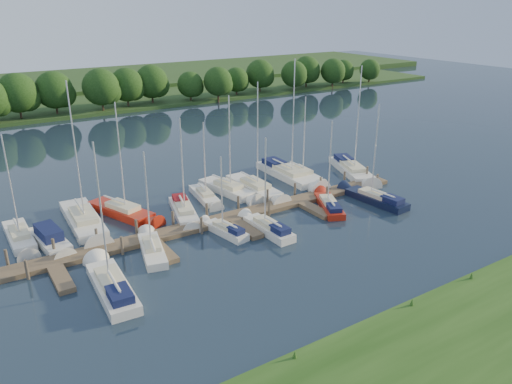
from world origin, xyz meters
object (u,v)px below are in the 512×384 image
sailboat_n_0 (20,239)px  sailboat_n_5 (205,197)px  motorboat (51,241)px  dock (233,220)px  sailboat_s_2 (225,231)px

sailboat_n_0 → sailboat_n_5: 17.89m
sailboat_n_0 → sailboat_n_5: sailboat_n_0 is taller
sailboat_n_0 → motorboat: 3.01m
motorboat → dock: bearing=157.6°
sailboat_n_0 → sailboat_n_5: size_ratio=1.15×
dock → sailboat_n_0: (-17.44, 6.44, 0.08)m
dock → sailboat_s_2: (-1.87, -1.77, 0.12)m
motorboat → sailboat_s_2: size_ratio=0.92×
motorboat → sailboat_n_0: bearing=-53.1°
dock → sailboat_n_5: sailboat_n_5 is taller
dock → sailboat_n_0: sailboat_n_0 is taller
dock → sailboat_n_5: bearing=86.1°
sailboat_n_0 → sailboat_s_2: 17.61m
sailboat_n_0 → sailboat_s_2: bearing=151.7°
motorboat → sailboat_n_5: size_ratio=0.80×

